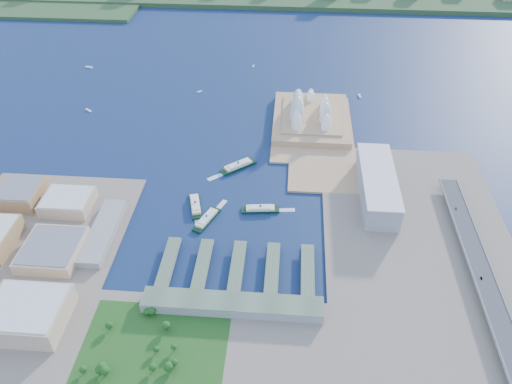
# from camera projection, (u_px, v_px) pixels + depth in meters

# --- Properties ---
(ground) EXTENTS (3000.00, 3000.00, 0.00)m
(ground) POSITION_uv_depth(u_px,v_px,m) (233.00, 227.00, 660.60)
(ground) COLOR #0D1F3F
(ground) RESTS_ON ground
(west_land) EXTENTS (220.00, 390.00, 3.00)m
(west_land) POSITION_uv_depth(u_px,v_px,m) (14.00, 275.00, 593.01)
(west_land) COLOR #7B6D5F
(west_land) RESTS_ON ground
(south_land) EXTENTS (720.00, 180.00, 3.00)m
(south_land) POSITION_uv_depth(u_px,v_px,m) (209.00, 369.00, 495.97)
(south_land) COLOR #7B6D5F
(south_land) RESTS_ON ground
(east_land) EXTENTS (240.00, 500.00, 3.00)m
(east_land) POSITION_uv_depth(u_px,v_px,m) (424.00, 265.00, 606.11)
(east_land) COLOR #7B6D5F
(east_land) RESTS_ON ground
(peninsula) EXTENTS (135.00, 220.00, 3.00)m
(peninsula) POSITION_uv_depth(u_px,v_px,m) (312.00, 128.00, 855.80)
(peninsula) COLOR tan
(peninsula) RESTS_ON ground
(opera_house) EXTENTS (134.00, 180.00, 58.00)m
(opera_house) POSITION_uv_depth(u_px,v_px,m) (312.00, 106.00, 852.53)
(opera_house) COLOR white
(opera_house) RESTS_ON peninsula
(toaster_building) EXTENTS (45.00, 155.00, 35.00)m
(toaster_building) POSITION_uv_depth(u_px,v_px,m) (377.00, 185.00, 698.33)
(toaster_building) COLOR gray
(toaster_building) RESTS_ON east_land
(expressway) EXTENTS (26.00, 340.00, 11.85)m
(expressway) POSITION_uv_depth(u_px,v_px,m) (479.00, 269.00, 590.04)
(expressway) COLOR gray
(expressway) RESTS_ON east_land
(west_buildings) EXTENTS (200.00, 280.00, 27.00)m
(west_buildings) POSITION_uv_depth(u_px,v_px,m) (24.00, 245.00, 610.94)
(west_buildings) COLOR #9B764D
(west_buildings) RESTS_ON west_land
(ferry_wharves) EXTENTS (184.00, 90.00, 9.30)m
(ferry_wharves) POSITION_uv_depth(u_px,v_px,m) (237.00, 267.00, 598.39)
(ferry_wharves) COLOR #4D5E47
(ferry_wharves) RESTS_ON ground
(terminal_building) EXTENTS (200.00, 28.00, 12.00)m
(terminal_building) POSITION_uv_depth(u_px,v_px,m) (232.00, 305.00, 548.85)
(terminal_building) COLOR gray
(terminal_building) RESTS_ON south_land
(park) EXTENTS (150.00, 110.00, 16.00)m
(park) POSITION_uv_depth(u_px,v_px,m) (153.00, 342.00, 509.29)
(park) COLOR #194714
(park) RESTS_ON south_land
(ferry_a) EXTENTS (27.94, 56.65, 10.38)m
(ferry_a) POSITION_uv_depth(u_px,v_px,m) (195.00, 204.00, 690.11)
(ferry_a) COLOR black
(ferry_a) RESTS_ON ground
(ferry_b) EXTENTS (54.68, 48.86, 11.08)m
(ferry_b) POSITION_uv_depth(u_px,v_px,m) (238.00, 165.00, 762.98)
(ferry_b) COLOR black
(ferry_b) RESTS_ON ground
(ferry_c) EXTENTS (33.42, 54.18, 10.05)m
(ferry_c) POSITION_uv_depth(u_px,v_px,m) (207.00, 218.00, 667.67)
(ferry_c) COLOR black
(ferry_c) RESTS_ON ground
(ferry_d) EXTENTS (52.89, 18.88, 9.78)m
(ferry_d) POSITION_uv_depth(u_px,v_px,m) (260.00, 208.00, 684.19)
(ferry_d) COLOR black
(ferry_d) RESTS_ON ground
(boat_a) EXTENTS (14.03, 11.31, 2.81)m
(boat_a) POSITION_uv_depth(u_px,v_px,m) (88.00, 110.00, 903.62)
(boat_a) COLOR white
(boat_a) RESTS_ON ground
(boat_b) EXTENTS (9.64, 8.69, 2.61)m
(boat_b) POSITION_uv_depth(u_px,v_px,m) (200.00, 92.00, 960.29)
(boat_b) COLOR white
(boat_b) RESTS_ON ground
(boat_c) EXTENTS (5.78, 13.98, 3.05)m
(boat_c) POSITION_uv_depth(u_px,v_px,m) (360.00, 96.00, 946.30)
(boat_c) COLOR white
(boat_c) RESTS_ON ground
(boat_d) EXTENTS (17.68, 7.74, 2.92)m
(boat_d) POSITION_uv_depth(u_px,v_px,m) (89.00, 67.00, 1046.75)
(boat_d) COLOR white
(boat_d) RESTS_ON ground
(boat_e) EXTENTS (3.08, 9.40, 2.30)m
(boat_e) POSITION_uv_depth(u_px,v_px,m) (253.00, 66.00, 1051.69)
(boat_e) COLOR white
(boat_e) RESTS_ON ground
(car_b) EXTENTS (1.41, 4.06, 1.34)m
(car_b) POSITION_uv_depth(u_px,v_px,m) (481.00, 278.00, 570.66)
(car_b) COLOR slate
(car_b) RESTS_ON expressway
(car_c) EXTENTS (1.96, 4.82, 1.40)m
(car_c) POSITION_uv_depth(u_px,v_px,m) (456.00, 208.00, 666.75)
(car_c) COLOR slate
(car_c) RESTS_ON expressway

